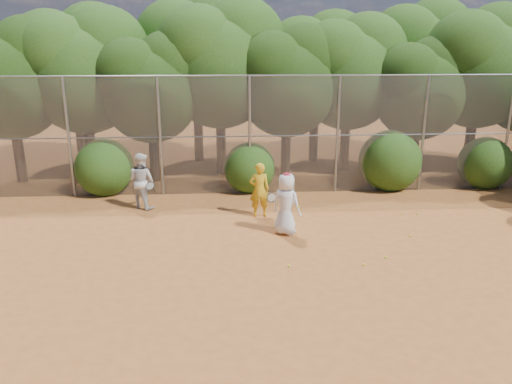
{
  "coord_description": "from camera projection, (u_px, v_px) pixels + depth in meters",
  "views": [
    {
      "loc": [
        -1.79,
        -10.63,
        5.15
      ],
      "look_at": [
        -1.0,
        2.5,
        1.1
      ],
      "focal_mm": 35.0,
      "sensor_mm": 36.0,
      "label": 1
    }
  ],
  "objects": [
    {
      "name": "fence_back",
      "position": [
        276.0,
        134.0,
        16.87
      ],
      "size": [
        20.05,
        0.09,
        4.03
      ],
      "color": "gray",
      "rests_on": "ground"
    },
    {
      "name": "tree_5",
      "position": [
        350.0,
        68.0,
        19.36
      ],
      "size": [
        4.51,
        3.92,
        6.17
      ],
      "color": "black",
      "rests_on": "ground"
    },
    {
      "name": "tree_6",
      "position": [
        421.0,
        86.0,
        18.72
      ],
      "size": [
        3.86,
        3.36,
        5.29
      ],
      "color": "black",
      "rests_on": "ground"
    },
    {
      "name": "bush_3",
      "position": [
        485.0,
        161.0,
        17.92
      ],
      "size": [
        1.9,
        1.9,
        1.9
      ],
      "primitive_type": "sphere",
      "color": "#204210",
      "rests_on": "ground"
    },
    {
      "name": "ball_3",
      "position": [
        410.0,
        236.0,
        13.51
      ],
      "size": [
        0.07,
        0.07,
        0.07
      ],
      "primitive_type": "sphere",
      "color": "yellow",
      "rests_on": "ground"
    },
    {
      "name": "ball_2",
      "position": [
        364.0,
        265.0,
        11.8
      ],
      "size": [
        0.07,
        0.07,
        0.07
      ],
      "primitive_type": "sphere",
      "color": "yellow",
      "rests_on": "ground"
    },
    {
      "name": "tree_1",
      "position": [
        85.0,
        67.0,
        18.28
      ],
      "size": [
        4.64,
        4.03,
        6.35
      ],
      "color": "black",
      "rests_on": "ground"
    },
    {
      "name": "tree_7",
      "position": [
        481.0,
        62.0,
        19.21
      ],
      "size": [
        4.77,
        4.14,
        6.53
      ],
      "color": "black",
      "rests_on": "ground"
    },
    {
      "name": "tree_4",
      "position": [
        288.0,
        78.0,
        18.54
      ],
      "size": [
        4.19,
        3.64,
        5.73
      ],
      "color": "black",
      "rests_on": "ground"
    },
    {
      "name": "bush_0",
      "position": [
        104.0,
        165.0,
        17.12
      ],
      "size": [
        2.0,
        2.0,
        2.0
      ],
      "primitive_type": "sphere",
      "color": "#204210",
      "rests_on": "ground"
    },
    {
      "name": "player_white",
      "position": [
        142.0,
        181.0,
        15.64
      ],
      "size": [
        1.09,
        1.03,
        1.77
      ],
      "rotation": [
        0.0,
        0.0,
        2.56
      ],
      "color": "silver",
      "rests_on": "ground"
    },
    {
      "name": "bush_2",
      "position": [
        390.0,
        158.0,
        17.67
      ],
      "size": [
        2.2,
        2.2,
        2.2
      ],
      "primitive_type": "sphere",
      "color": "#204210",
      "rests_on": "ground"
    },
    {
      "name": "tree_2",
      "position": [
        151.0,
        84.0,
        17.92
      ],
      "size": [
        3.99,
        3.47,
        5.47
      ],
      "color": "black",
      "rests_on": "ground"
    },
    {
      "name": "tree_12",
      "position": [
        418.0,
        54.0,
        21.53
      ],
      "size": [
        5.02,
        4.37,
        6.88
      ],
      "color": "black",
      "rests_on": "ground"
    },
    {
      "name": "ball_5",
      "position": [
        402.0,
        214.0,
        15.23
      ],
      "size": [
        0.07,
        0.07,
        0.07
      ],
      "primitive_type": "sphere",
      "color": "yellow",
      "rests_on": "ground"
    },
    {
      "name": "ball_4",
      "position": [
        289.0,
        266.0,
        11.73
      ],
      "size": [
        0.07,
        0.07,
        0.07
      ],
      "primitive_type": "sphere",
      "color": "yellow",
      "rests_on": "ground"
    },
    {
      "name": "ball_0",
      "position": [
        386.0,
        257.0,
        12.2
      ],
      "size": [
        0.07,
        0.07,
        0.07
      ],
      "primitive_type": "sphere",
      "color": "yellow",
      "rests_on": "ground"
    },
    {
      "name": "tree_9",
      "position": [
        74.0,
        60.0,
        20.36
      ],
      "size": [
        4.83,
        4.2,
        6.62
      ],
      "color": "black",
      "rests_on": "ground"
    },
    {
      "name": "tree_0",
      "position": [
        10.0,
        75.0,
        17.72
      ],
      "size": [
        4.38,
        3.81,
        6.0
      ],
      "color": "black",
      "rests_on": "ground"
    },
    {
      "name": "ball_1",
      "position": [
        417.0,
        214.0,
        15.22
      ],
      "size": [
        0.07,
        0.07,
        0.07
      ],
      "primitive_type": "sphere",
      "color": "yellow",
      "rests_on": "ground"
    },
    {
      "name": "player_teen",
      "position": [
        286.0,
        204.0,
        13.53
      ],
      "size": [
        1.0,
        0.94,
        1.74
      ],
      "rotation": [
        0.0,
        0.0,
        2.5
      ],
      "color": "white",
      "rests_on": "ground"
    },
    {
      "name": "tree_11",
      "position": [
        317.0,
        63.0,
        20.8
      ],
      "size": [
        4.64,
        4.03,
        6.35
      ],
      "color": "black",
      "rests_on": "ground"
    },
    {
      "name": "bush_1",
      "position": [
        249.0,
        166.0,
        17.44
      ],
      "size": [
        1.8,
        1.8,
        1.8
      ],
      "primitive_type": "sphere",
      "color": "#204210",
      "rests_on": "ground"
    },
    {
      "name": "player_yellow",
      "position": [
        259.0,
        190.0,
        14.88
      ],
      "size": [
        0.82,
        0.48,
        1.66
      ],
      "rotation": [
        0.0,
        0.0,
        3.2
      ],
      "color": "gold",
      "rests_on": "ground"
    },
    {
      "name": "tree_3",
      "position": [
        221.0,
        60.0,
        18.79
      ],
      "size": [
        4.89,
        4.26,
        6.7
      ],
      "color": "black",
      "rests_on": "ground"
    },
    {
      "name": "ground",
      "position": [
        305.0,
        267.0,
        11.75
      ],
      "size": [
        80.0,
        80.0,
        0.0
      ],
      "primitive_type": "plane",
      "color": "#A05724",
      "rests_on": "ground"
    },
    {
      "name": "tree_10",
      "position": [
        197.0,
        52.0,
        20.76
      ],
      "size": [
        5.15,
        4.48,
        7.06
      ],
      "color": "black",
      "rests_on": "ground"
    }
  ]
}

